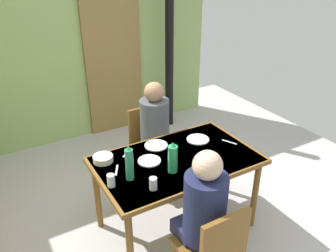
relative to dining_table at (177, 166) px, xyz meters
name	(u,v)px	position (x,y,z in m)	size (l,w,h in m)	color
ground_plane	(151,237)	(-0.28, -0.03, -0.68)	(6.00, 6.00, 0.00)	#B9B5B7
wall_back	(65,46)	(-0.28, 2.28, 0.61)	(4.18, 0.10, 2.58)	#9BBA6C
door_wooden	(114,63)	(0.33, 2.20, 0.32)	(0.80, 0.05, 2.00)	olive
stove_pipe_column	(169,39)	(1.06, 1.93, 0.61)	(0.12, 0.12, 2.58)	black
dining_table	(177,166)	(0.00, 0.00, 0.00)	(1.39, 0.86, 0.75)	brown
chair_near_diner	(213,249)	(-0.18, -0.78, -0.18)	(0.40, 0.40, 0.87)	brown
chair_far_diner	(150,142)	(0.14, 0.78, -0.18)	(0.40, 0.40, 0.87)	brown
person_near_diner	(204,206)	(-0.18, -0.64, 0.11)	(0.30, 0.37, 0.77)	#252747
person_far_diner	(155,123)	(0.14, 0.64, 0.11)	(0.30, 0.37, 0.77)	#46595B
water_bottle_green_near	(129,164)	(-0.47, -0.06, 0.22)	(0.06, 0.06, 0.30)	#319166
water_bottle_green_far	(173,158)	(-0.13, -0.15, 0.20)	(0.08, 0.08, 0.27)	#2BA05C
serving_bowl_center	(103,159)	(-0.56, 0.28, 0.10)	(0.17, 0.17, 0.06)	silver
dinner_plate_near_left	(156,145)	(-0.05, 0.28, 0.08)	(0.21, 0.21, 0.01)	white
dinner_plate_near_right	(198,139)	(0.35, 0.18, 0.08)	(0.21, 0.21, 0.01)	white
dinner_plate_far_center	(149,161)	(-0.22, 0.08, 0.08)	(0.20, 0.20, 0.01)	white
drinking_glass_by_near_diner	(153,184)	(-0.37, -0.27, 0.13)	(0.06, 0.06, 0.10)	silver
drinking_glass_by_far_diner	(111,181)	(-0.63, -0.08, 0.13)	(0.06, 0.06, 0.10)	silver
cutlery_knife_near	(126,153)	(-0.34, 0.30, 0.08)	(0.15, 0.02, 0.00)	silver
cutlery_fork_near	(117,170)	(-0.52, 0.10, 0.08)	(0.15, 0.02, 0.00)	silver
cutlery_knife_far	(229,142)	(0.58, -0.01, 0.08)	(0.15, 0.02, 0.00)	silver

